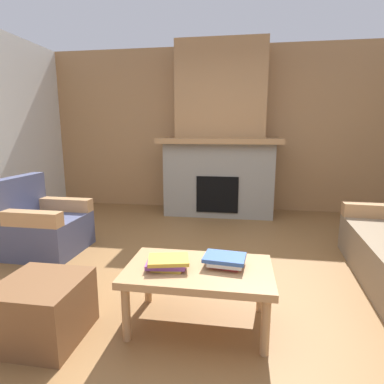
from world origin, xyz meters
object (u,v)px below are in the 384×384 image
at_px(fireplace, 220,142).
at_px(ottoman, 43,309).
at_px(coffee_table, 199,275).
at_px(armchair, 43,226).

relative_size(fireplace, ottoman, 5.19).
relative_size(fireplace, coffee_table, 2.70).
distance_m(armchair, coffee_table, 2.20).
bearing_deg(fireplace, coffee_table, -88.54).
distance_m(fireplace, ottoman, 3.65).
distance_m(fireplace, coffee_table, 3.21).
bearing_deg(coffee_table, fireplace, 91.46).
bearing_deg(ottoman, coffee_table, 16.57).
xyz_separation_m(fireplace, coffee_table, (0.08, -3.11, -0.79)).
relative_size(armchair, coffee_table, 0.85).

